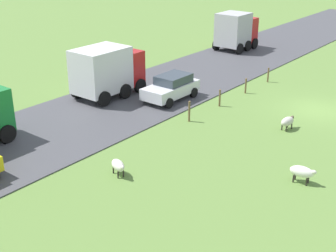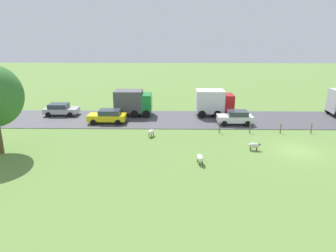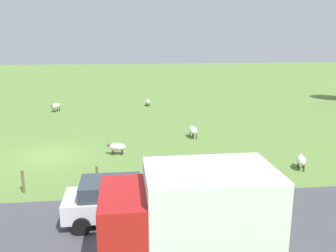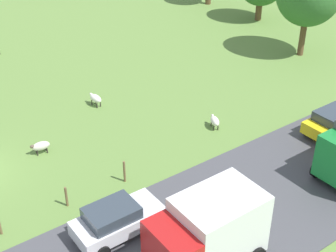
% 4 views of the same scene
% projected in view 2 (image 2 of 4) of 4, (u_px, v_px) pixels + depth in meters
% --- Properties ---
extents(ground_plane, '(160.00, 160.00, 0.00)m').
position_uv_depth(ground_plane, '(298.00, 151.00, 27.84)').
color(ground_plane, olive).
extents(road_strip, '(8.00, 80.00, 0.06)m').
position_uv_depth(road_strip, '(265.00, 120.00, 37.67)').
color(road_strip, '#47474C').
rests_on(road_strip, ground_plane).
extents(sheep_1, '(0.62, 1.15, 0.73)m').
position_uv_depth(sheep_1, '(254.00, 145.00, 27.94)').
color(sheep_1, beige).
rests_on(sheep_1, ground_plane).
extents(sheep_2, '(1.19, 0.63, 0.80)m').
position_uv_depth(sheep_2, '(200.00, 158.00, 25.04)').
color(sheep_2, white).
rests_on(sheep_2, ground_plane).
extents(sheep_4, '(1.12, 0.81, 0.74)m').
position_uv_depth(sheep_4, '(151.00, 132.00, 31.58)').
color(sheep_4, silver).
rests_on(sheep_4, ground_plane).
extents(fence_post_0, '(0.12, 0.12, 1.07)m').
position_uv_depth(fence_post_0, '(311.00, 129.00, 32.55)').
color(fence_post_0, brown).
rests_on(fence_post_0, ground_plane).
extents(fence_post_1, '(0.12, 0.12, 1.05)m').
position_uv_depth(fence_post_1, '(281.00, 129.00, 32.61)').
color(fence_post_1, brown).
rests_on(fence_post_1, ground_plane).
extents(fence_post_2, '(0.12, 0.12, 1.11)m').
position_uv_depth(fence_post_2, '(250.00, 128.00, 32.65)').
color(fence_post_2, brown).
rests_on(fence_post_2, ground_plane).
extents(fence_post_3, '(0.12, 0.12, 1.24)m').
position_uv_depth(fence_post_3, '(219.00, 127.00, 32.68)').
color(fence_post_3, brown).
rests_on(fence_post_3, ground_plane).
extents(truck_0, '(2.81, 4.66, 3.23)m').
position_uv_depth(truck_0, '(133.00, 102.00, 39.05)').
color(truck_0, '#197F33').
rests_on(truck_0, road_strip).
extents(truck_1, '(2.75, 4.69, 3.30)m').
position_uv_depth(truck_1, '(214.00, 102.00, 38.85)').
color(truck_1, '#B21919').
rests_on(truck_1, road_strip).
extents(car_2, '(2.05, 4.05, 1.60)m').
position_uv_depth(car_2, '(235.00, 117.00, 35.54)').
color(car_2, silver).
rests_on(car_2, road_strip).
extents(car_3, '(2.17, 4.28, 1.50)m').
position_uv_depth(car_3, '(61.00, 109.00, 39.36)').
color(car_3, '#B7B7BC').
rests_on(car_3, road_strip).
extents(car_4, '(2.13, 4.40, 1.58)m').
position_uv_depth(car_4, '(108.00, 116.00, 36.08)').
color(car_4, yellow).
rests_on(car_4, road_strip).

